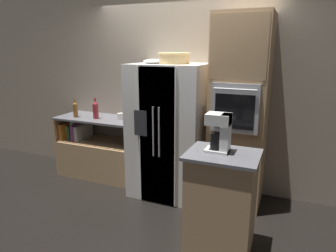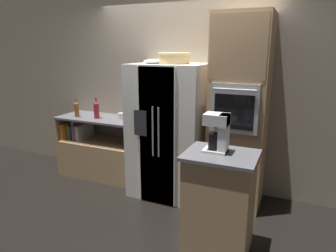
{
  "view_description": "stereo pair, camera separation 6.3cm",
  "coord_description": "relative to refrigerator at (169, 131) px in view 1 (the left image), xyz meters",
  "views": [
    {
      "loc": [
        1.42,
        -3.46,
        1.9
      ],
      "look_at": [
        -0.02,
        -0.07,
        0.95
      ],
      "focal_mm": 32.0,
      "sensor_mm": 36.0,
      "label": 1
    },
    {
      "loc": [
        1.48,
        -3.44,
        1.9
      ],
      "look_at": [
        -0.02,
        -0.07,
        0.95
      ],
      "focal_mm": 32.0,
      "sensor_mm": 36.0,
      "label": 2
    }
  ],
  "objects": [
    {
      "name": "wall_back",
      "position": [
        0.03,
        0.43,
        0.54
      ],
      "size": [
        12.0,
        0.06,
        2.8
      ],
      "color": "tan",
      "rests_on": "ground_plane"
    },
    {
      "name": "bottle_tall",
      "position": [
        -1.51,
        -0.01,
        0.17
      ],
      "size": [
        0.07,
        0.07,
        0.27
      ],
      "color": "brown",
      "rests_on": "counter_left"
    },
    {
      "name": "wicker_basket",
      "position": [
        0.07,
        -0.02,
        0.94
      ],
      "size": [
        0.39,
        0.39,
        0.14
      ],
      "color": "tan",
      "rests_on": "refrigerator"
    },
    {
      "name": "mug",
      "position": [
        -0.82,
        0.13,
        0.1
      ],
      "size": [
        0.12,
        0.09,
        0.09
      ],
      "color": "silver",
      "rests_on": "counter_left"
    },
    {
      "name": "ground_plane",
      "position": [
        0.03,
        -0.02,
        -0.86
      ],
      "size": [
        20.0,
        20.0,
        0.0
      ],
      "primitive_type": "plane",
      "color": "black"
    },
    {
      "name": "counter_left",
      "position": [
        -1.2,
        0.1,
        -0.52
      ],
      "size": [
        1.27,
        0.58,
        0.91
      ],
      "color": "tan",
      "rests_on": "ground_plane"
    },
    {
      "name": "refrigerator",
      "position": [
        0.0,
        0.0,
        0.0
      ],
      "size": [
        0.94,
        0.82,
        1.72
      ],
      "color": "white",
      "rests_on": "ground_plane"
    },
    {
      "name": "fruit_bowl",
      "position": [
        -0.2,
        -0.05,
        0.89
      ],
      "size": [
        0.25,
        0.25,
        0.06
      ],
      "color": "white",
      "rests_on": "refrigerator"
    },
    {
      "name": "bottle_short",
      "position": [
        -1.18,
        0.03,
        0.18
      ],
      "size": [
        0.08,
        0.08,
        0.3
      ],
      "color": "maroon",
      "rests_on": "counter_left"
    },
    {
      "name": "island_counter",
      "position": [
        0.92,
        -0.93,
        -0.37
      ],
      "size": [
        0.65,
        0.53,
        0.99
      ],
      "color": "tan",
      "rests_on": "ground_plane"
    },
    {
      "name": "coffee_maker",
      "position": [
        0.88,
        -0.9,
        0.32
      ],
      "size": [
        0.22,
        0.18,
        0.36
      ],
      "color": "white",
      "rests_on": "island_counter"
    },
    {
      "name": "wall_oven",
      "position": [
        0.87,
        0.09,
        0.29
      ],
      "size": [
        0.64,
        0.67,
        2.3
      ],
      "color": "tan",
      "rests_on": "ground_plane"
    }
  ]
}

